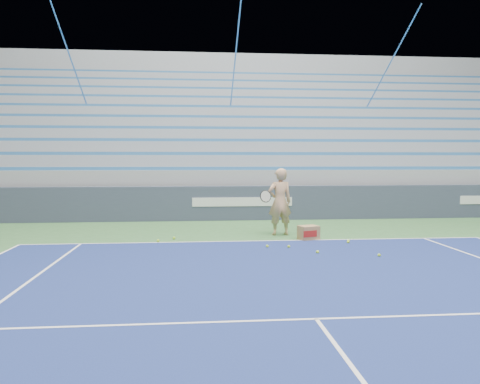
% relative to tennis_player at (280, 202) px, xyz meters
% --- Properties ---
extents(sponsor_barrier, '(30.00, 0.32, 1.10)m').
position_rel_tennis_player_xyz_m(sponsor_barrier, '(-0.67, 3.11, -0.31)').
color(sponsor_barrier, '#373F55').
rests_on(sponsor_barrier, ground).
extents(bleachers, '(31.00, 9.15, 7.30)m').
position_rel_tennis_player_xyz_m(bleachers, '(-0.68, 8.83, 1.49)').
color(bleachers, '#979B9F').
rests_on(bleachers, ground).
extents(tennis_player, '(0.95, 0.87, 1.73)m').
position_rel_tennis_player_xyz_m(tennis_player, '(0.00, 0.00, 0.00)').
color(tennis_player, tan).
rests_on(tennis_player, ground).
extents(ball_box, '(0.54, 0.47, 0.34)m').
position_rel_tennis_player_xyz_m(ball_box, '(0.58, -0.76, -0.69)').
color(ball_box, '#99764A').
rests_on(ball_box, ground).
extents(tennis_ball_0, '(0.07, 0.07, 0.07)m').
position_rel_tennis_player_xyz_m(tennis_ball_0, '(1.37, -1.36, -0.83)').
color(tennis_ball_0, '#B7E72F').
rests_on(tennis_ball_0, ground).
extents(tennis_ball_1, '(0.07, 0.07, 0.07)m').
position_rel_tennis_player_xyz_m(tennis_ball_1, '(-0.58, -1.70, -0.83)').
color(tennis_ball_1, '#B7E72F').
rests_on(tennis_ball_1, ground).
extents(tennis_ball_2, '(0.07, 0.07, 0.07)m').
position_rel_tennis_player_xyz_m(tennis_ball_2, '(1.52, -2.87, -0.83)').
color(tennis_ball_2, '#B7E72F').
rests_on(tennis_ball_2, ground).
extents(tennis_ball_3, '(0.07, 0.07, 0.07)m').
position_rel_tennis_player_xyz_m(tennis_ball_3, '(0.37, -2.44, -0.83)').
color(tennis_ball_3, '#B7E72F').
rests_on(tennis_ball_3, ground).
extents(tennis_ball_4, '(0.07, 0.07, 0.07)m').
position_rel_tennis_player_xyz_m(tennis_ball_4, '(1.43, -1.22, -0.83)').
color(tennis_ball_4, '#B7E72F').
rests_on(tennis_ball_4, ground).
extents(tennis_ball_5, '(0.07, 0.07, 0.07)m').
position_rel_tennis_player_xyz_m(tennis_ball_5, '(-0.11, -1.79, -0.83)').
color(tennis_ball_5, '#B7E72F').
rests_on(tennis_ball_5, ground).
extents(tennis_ball_6, '(0.07, 0.07, 0.07)m').
position_rel_tennis_player_xyz_m(tennis_ball_6, '(-2.69, -0.42, -0.83)').
color(tennis_ball_6, '#B7E72F').
rests_on(tennis_ball_6, ground).
extents(tennis_ball_7, '(0.07, 0.07, 0.07)m').
position_rel_tennis_player_xyz_m(tennis_ball_7, '(-3.04, -0.77, -0.83)').
color(tennis_ball_7, '#B7E72F').
rests_on(tennis_ball_7, ground).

